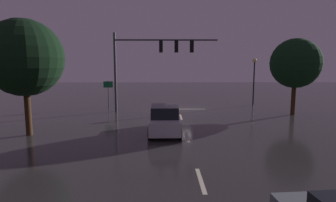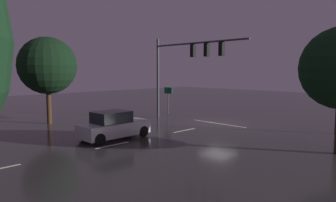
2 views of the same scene
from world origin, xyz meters
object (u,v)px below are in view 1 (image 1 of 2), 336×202
(traffic_signal_assembly, at_px, (152,55))
(tree_right_far, at_px, (24,58))
(street_lamp_left_kerb, at_px, (254,72))
(route_sign, at_px, (108,88))
(car_approaching, at_px, (165,120))
(tree_left_near, at_px, (296,63))

(traffic_signal_assembly, distance_m, tree_right_far, 10.81)
(street_lamp_left_kerb, distance_m, tree_right_far, 20.80)
(street_lamp_left_kerb, bearing_deg, traffic_signal_assembly, 18.91)
(route_sign, height_order, tree_right_far, tree_right_far)
(traffic_signal_assembly, distance_m, street_lamp_left_kerb, 10.87)
(car_approaching, relative_size, tree_right_far, 0.65)
(tree_right_far, bearing_deg, street_lamp_left_kerb, -145.57)
(street_lamp_left_kerb, bearing_deg, route_sign, 4.14)
(car_approaching, bearing_deg, tree_left_near, -150.85)
(traffic_signal_assembly, bearing_deg, route_sign, -28.74)
(car_approaching, xyz_separation_m, tree_left_near, (-10.74, -5.99, 3.46))
(traffic_signal_assembly, height_order, route_sign, traffic_signal_assembly)
(route_sign, relative_size, tree_left_near, 0.41)
(car_approaching, distance_m, tree_left_near, 12.77)
(traffic_signal_assembly, bearing_deg, tree_right_far, 49.90)
(street_lamp_left_kerb, bearing_deg, tree_right_far, 34.43)
(street_lamp_left_kerb, height_order, tree_left_near, tree_left_near)
(route_sign, bearing_deg, traffic_signal_assembly, 151.26)
(route_sign, relative_size, tree_right_far, 0.38)
(route_sign, bearing_deg, tree_left_near, 165.50)
(car_approaching, height_order, tree_left_near, tree_left_near)
(traffic_signal_assembly, xyz_separation_m, tree_right_far, (6.96, 8.26, -0.48))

